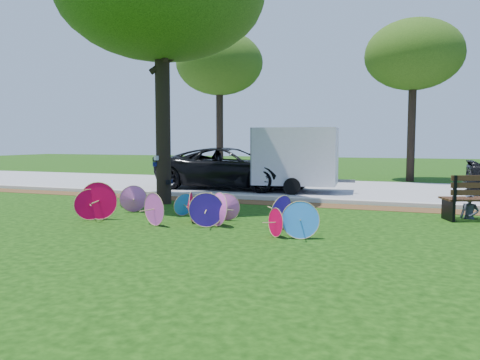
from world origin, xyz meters
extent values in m
plane|color=black|center=(0.00, 0.00, 0.00)|extent=(90.00, 90.00, 0.00)
cube|color=#472D16|center=(0.00, 4.50, 0.01)|extent=(90.00, 1.00, 0.01)
cube|color=#B7B5AD|center=(0.00, 5.20, 0.06)|extent=(90.00, 0.30, 0.12)
cube|color=gray|center=(0.00, 9.35, 0.01)|extent=(90.00, 8.00, 0.01)
cylinder|color=black|center=(-2.43, 3.32, 2.65)|extent=(0.44, 0.44, 5.29)
cone|color=#DC003A|center=(-2.64, 0.14, 0.37)|extent=(0.66, 0.60, 0.75)
cone|color=#277EEA|center=(2.57, -0.22, 0.37)|extent=(0.77, 0.38, 0.75)
cone|color=#DC003A|center=(-2.45, 0.25, 0.46)|extent=(0.91, 0.41, 0.92)
cone|color=#3914A4|center=(1.98, 0.63, 0.37)|extent=(0.51, 0.78, 0.75)
cone|color=#4BAFDD|center=(0.41, 1.53, 0.35)|extent=(0.57, 0.78, 0.66)
cone|color=#277EEA|center=(-0.82, 1.43, 0.30)|extent=(0.48, 0.61, 0.59)
cone|color=#3914A4|center=(0.37, 0.22, 0.39)|extent=(0.77, 0.40, 0.78)
cone|color=#D75DB8|center=(0.47, 1.12, 0.33)|extent=(0.67, 0.26, 0.66)
cone|color=#DC003A|center=(2.11, -0.25, 0.29)|extent=(0.49, 0.48, 0.58)
cone|color=#D75DB8|center=(-2.30, 1.47, 0.36)|extent=(0.68, 0.57, 0.73)
cone|color=#DC003A|center=(0.34, 0.70, 0.36)|extent=(0.55, 0.65, 0.73)
cone|color=#E148BE|center=(-0.76, 0.01, 0.37)|extent=(0.74, 0.42, 0.75)
cone|color=#E148BE|center=(0.53, 0.39, 0.38)|extent=(0.72, 0.63, 0.76)
cone|color=#DC003A|center=(-0.27, 0.68, 0.35)|extent=(0.36, 0.71, 0.71)
imported|color=black|center=(-2.14, 8.10, 0.81)|extent=(5.82, 2.71, 1.61)
cube|color=silver|center=(0.58, 7.77, 1.33)|extent=(3.09, 2.11, 2.65)
imported|color=#3B4351|center=(5.90, 3.41, 0.58)|extent=(0.48, 0.38, 1.17)
cylinder|color=black|center=(-4.72, 13.19, 2.50)|extent=(0.36, 0.36, 5.00)
ellipsoid|color=#16330B|center=(-4.72, 13.19, 5.80)|extent=(4.40, 4.40, 3.20)
cylinder|color=black|center=(4.50, 14.07, 2.50)|extent=(0.36, 0.36, 5.00)
ellipsoid|color=#16330B|center=(4.50, 14.07, 5.80)|extent=(4.40, 4.40, 3.20)
camera|label=1|loc=(4.55, -9.02, 1.89)|focal=35.00mm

